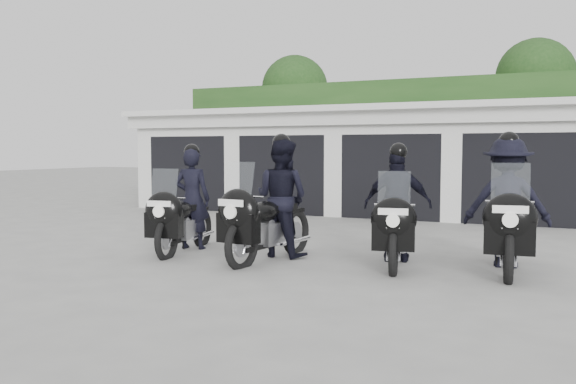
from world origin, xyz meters
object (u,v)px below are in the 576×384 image
at_px(police_bike_c, 397,211).
at_px(police_bike_b, 275,204).
at_px(police_bike_a, 185,208).
at_px(police_bike_d, 507,209).

bearing_deg(police_bike_c, police_bike_b, 179.67).
bearing_deg(police_bike_a, police_bike_c, -3.28).
distance_m(police_bike_c, police_bike_d, 1.65).
xyz_separation_m(police_bike_a, police_bike_c, (3.71, 0.43, 0.06)).
height_order(police_bike_c, police_bike_d, police_bike_d).
distance_m(police_bike_a, police_bike_b, 1.75).
bearing_deg(police_bike_a, police_bike_d, -2.41).
relative_size(police_bike_b, police_bike_d, 1.00).
bearing_deg(police_bike_b, police_bike_d, 16.96).
height_order(police_bike_b, police_bike_c, police_bike_b).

